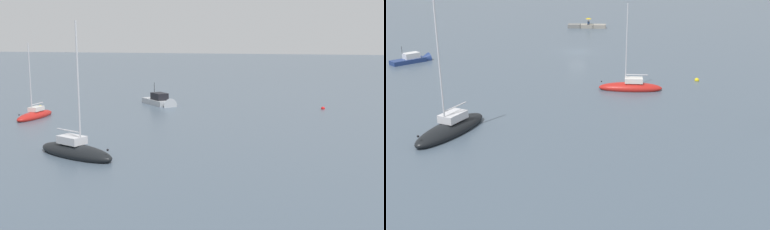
# 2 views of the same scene
# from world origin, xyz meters

# --- Properties ---
(sailboat_black_near) EXTENTS (5.17, 8.67, 11.61)m
(sailboat_black_near) POSITION_xyz_m (7.86, 33.31, 0.41)
(sailboat_black_near) COLOR black
(sailboat_black_near) RESTS_ON ground_plane
(sailboat_red_mid) EXTENTS (6.87, 2.01, 9.63)m
(sailboat_red_mid) POSITION_xyz_m (-7.44, 19.11, 0.34)
(sailboat_red_mid) COLOR red
(sailboat_red_mid) RESTS_ON ground_plane
(motorboat_grey_far) EXTENTS (6.48, 6.69, 4.01)m
(motorboat_grey_far) POSITION_xyz_m (-21.93, 30.68, 0.42)
(motorboat_grey_far) COLOR #ADB2B7
(motorboat_grey_far) RESTS_ON ground_plane
(mooring_buoy_near) EXTENTS (0.53, 0.53, 0.53)m
(mooring_buoy_near) POSITION_xyz_m (-15.17, 14.75, 0.09)
(mooring_buoy_near) COLOR yellow
(mooring_buoy_near) RESTS_ON ground_plane
(mooring_buoy_mid) EXTENTS (0.53, 0.53, 0.53)m
(mooring_buoy_mid) POSITION_xyz_m (-24.09, 53.88, 0.09)
(mooring_buoy_mid) COLOR red
(mooring_buoy_mid) RESTS_ON ground_plane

